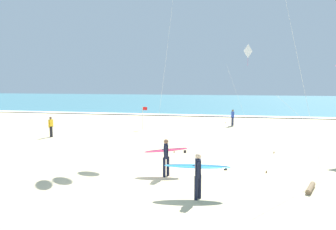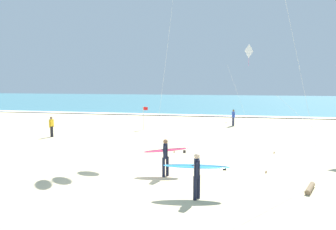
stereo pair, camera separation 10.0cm
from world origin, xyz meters
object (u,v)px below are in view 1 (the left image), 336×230
at_px(bystander_yellow_top, 51,127).
at_px(lifeguard_flag, 143,116).
at_px(surfer_lead, 198,170).
at_px(surfer_trailing, 166,153).
at_px(bystander_blue_top, 233,117).
at_px(kite_diamond_ivory_near, 248,53).
at_px(driftwood_log, 310,188).

distance_m(bystander_yellow_top, lifeguard_flag, 7.77).
distance_m(surfer_lead, bystander_yellow_top, 15.80).
xyz_separation_m(surfer_trailing, bystander_blue_top, (3.31, 16.42, -0.23)).
bearing_deg(kite_diamond_ivory_near, surfer_lead, -97.88).
xyz_separation_m(surfer_lead, bystander_blue_top, (1.66, 18.75, -0.24)).
relative_size(bystander_blue_top, bystander_yellow_top, 1.00).
height_order(surfer_lead, kite_diamond_ivory_near, kite_diamond_ivory_near).
height_order(kite_diamond_ivory_near, bystander_yellow_top, kite_diamond_ivory_near).
relative_size(kite_diamond_ivory_near, bystander_yellow_top, 5.22).
xyz_separation_m(bystander_blue_top, bystander_yellow_top, (-13.94, -8.83, 0.00)).
height_order(surfer_trailing, driftwood_log, surfer_trailing).
height_order(surfer_trailing, bystander_yellow_top, surfer_trailing).
height_order(bystander_yellow_top, driftwood_log, bystander_yellow_top).
xyz_separation_m(surfer_trailing, kite_diamond_ivory_near, (4.83, 20.58, 6.35)).
height_order(bystander_blue_top, lifeguard_flag, lifeguard_flag).
bearing_deg(lifeguard_flag, surfer_lead, -67.09).
height_order(lifeguard_flag, driftwood_log, lifeguard_flag).
bearing_deg(bystander_yellow_top, driftwood_log, -26.82).
bearing_deg(surfer_trailing, surfer_lead, -54.62).
bearing_deg(bystander_yellow_top, bystander_blue_top, 32.33).
bearing_deg(surfer_trailing, bystander_yellow_top, 144.48).
height_order(surfer_lead, bystander_yellow_top, surfer_lead).
distance_m(surfer_trailing, lifeguard_flag, 13.28).
xyz_separation_m(surfer_lead, driftwood_log, (4.30, 1.53, -0.95)).
xyz_separation_m(bystander_yellow_top, driftwood_log, (16.59, -8.39, -0.71)).
height_order(bystander_blue_top, bystander_yellow_top, same).
bearing_deg(bystander_blue_top, surfer_trailing, -101.40).
height_order(surfer_lead, surfer_trailing, same).
height_order(kite_diamond_ivory_near, bystander_blue_top, kite_diamond_ivory_near).
xyz_separation_m(bystander_blue_top, lifeguard_flag, (-7.90, -3.96, 0.45)).
bearing_deg(lifeguard_flag, bystander_yellow_top, -141.16).
distance_m(kite_diamond_ivory_near, bystander_blue_top, 7.93).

